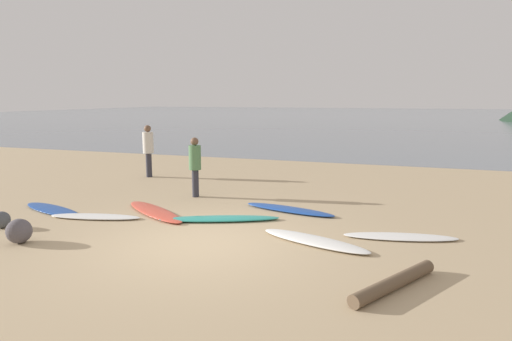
% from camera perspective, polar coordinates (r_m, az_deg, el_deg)
% --- Properties ---
extents(ground_plane, '(120.00, 120.00, 0.20)m').
position_cam_1_polar(ground_plane, '(17.79, 7.18, 0.27)').
color(ground_plane, tan).
rests_on(ground_plane, ground).
extents(ocean_water, '(140.00, 100.00, 0.01)m').
position_cam_1_polar(ocean_water, '(68.46, 16.22, 6.74)').
color(ocean_water, slate).
rests_on(ocean_water, ground).
extents(surfboard_0, '(2.24, 1.22, 0.07)m').
position_cam_1_polar(surfboard_0, '(11.77, -24.73, -4.57)').
color(surfboard_0, '#1E479E').
rests_on(surfboard_0, ground).
extents(surfboard_1, '(2.15, 0.92, 0.08)m').
position_cam_1_polar(surfboard_1, '(10.68, -19.95, -5.59)').
color(surfboard_1, white).
rests_on(surfboard_1, ground).
extents(surfboard_2, '(2.41, 1.86, 0.09)m').
position_cam_1_polar(surfboard_2, '(10.72, -12.89, -5.15)').
color(surfboard_2, '#D84C38').
rests_on(surfboard_2, ground).
extents(surfboard_3, '(2.63, 1.42, 0.10)m').
position_cam_1_polar(surfboard_3, '(9.88, -4.72, -6.19)').
color(surfboard_3, teal).
rests_on(surfboard_3, ground).
extents(surfboard_4, '(2.40, 1.01, 0.10)m').
position_cam_1_polar(surfboard_4, '(10.67, 4.27, -5.01)').
color(surfboard_4, '#1E479E').
rests_on(surfboard_4, ground).
extents(surfboard_5, '(2.31, 1.26, 0.10)m').
position_cam_1_polar(surfboard_5, '(8.45, 7.51, -8.93)').
color(surfboard_5, white).
rests_on(surfboard_5, ground).
extents(surfboard_6, '(2.23, 0.94, 0.07)m').
position_cam_1_polar(surfboard_6, '(9.10, 18.07, -8.09)').
color(surfboard_6, white).
rests_on(surfboard_6, ground).
extents(person_0, '(0.33, 0.33, 1.63)m').
position_cam_1_polar(person_0, '(12.13, -7.85, 1.08)').
color(person_0, '#2D2D38').
rests_on(person_0, ground).
extents(person_1, '(0.36, 0.36, 1.77)m').
position_cam_1_polar(person_1, '(15.51, -13.69, 3.01)').
color(person_1, '#2D2D38').
rests_on(person_1, ground).
extents(driftwood_log, '(1.12, 1.74, 0.20)m').
position_cam_1_polar(driftwood_log, '(6.77, 17.34, -13.59)').
color(driftwood_log, brown).
rests_on(driftwood_log, ground).
extents(beach_rock_near, '(0.46, 0.46, 0.46)m').
position_cam_1_polar(beach_rock_near, '(9.44, -28.17, -6.88)').
color(beach_rock_near, '#514C51').
rests_on(beach_rock_near, ground).
extents(beach_rock_far, '(0.35, 0.35, 0.35)m').
position_cam_1_polar(beach_rock_far, '(10.69, -29.92, -5.52)').
color(beach_rock_far, '#474C51').
rests_on(beach_rock_far, ground).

